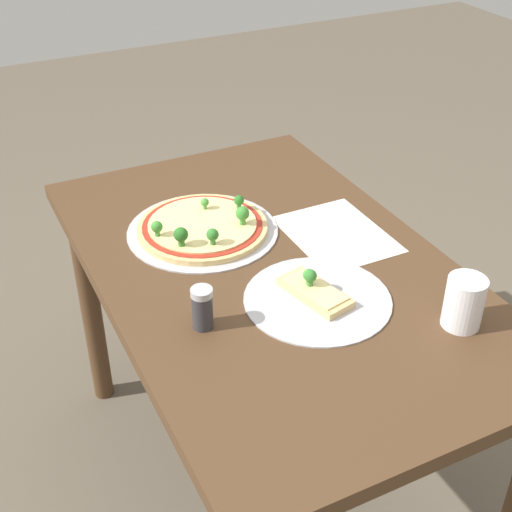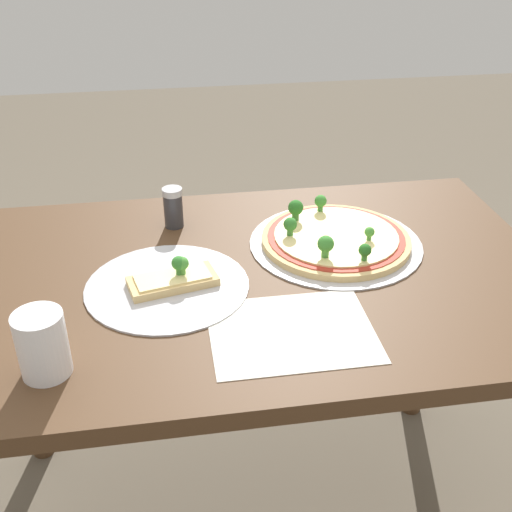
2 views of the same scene
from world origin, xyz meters
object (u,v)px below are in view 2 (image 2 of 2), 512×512
pizza_tray_whole (335,239)px  condiment_shaker (173,207)px  pizza_tray_slice (170,283)px  drinking_cup (42,344)px  dining_table (249,316)px

pizza_tray_whole → condiment_shaker: size_ratio=4.00×
pizza_tray_slice → condiment_shaker: condiment_shaker is taller
drinking_cup → condiment_shaker: drinking_cup is taller
dining_table → pizza_tray_whole: 0.25m
dining_table → condiment_shaker: size_ratio=13.33×
drinking_cup → pizza_tray_slice: bearing=47.1°
dining_table → pizza_tray_slice: 0.19m
pizza_tray_whole → pizza_tray_slice: (-0.35, -0.11, -0.00)m
pizza_tray_slice → drinking_cup: bearing=-132.9°
pizza_tray_whole → drinking_cup: size_ratio=3.35×
pizza_tray_slice → drinking_cup: (-0.20, -0.22, 0.05)m
pizza_tray_whole → condiment_shaker: bearing=157.4°
pizza_tray_whole → drinking_cup: 0.65m
dining_table → pizza_tray_slice: pizza_tray_slice is taller
pizza_tray_whole → pizza_tray_slice: size_ratio=1.17×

